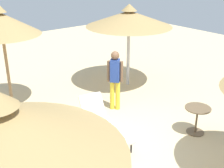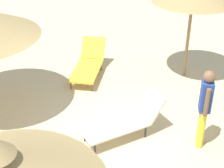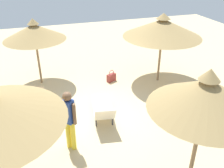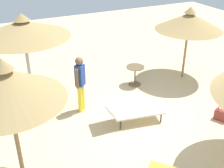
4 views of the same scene
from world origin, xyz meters
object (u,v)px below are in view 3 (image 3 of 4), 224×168
at_px(person_standing_near_right, 69,118).
at_px(handbag, 111,77).
at_px(lounge_chair_far_left, 103,108).
at_px(side_table_round, 37,96).
at_px(parasol_umbrella_far_right, 206,95).
at_px(parasol_umbrella_front, 163,28).
at_px(lounge_chair_edge, 198,111).
at_px(parasol_umbrella_near_left, 34,32).

height_order(person_standing_near_right, handbag, person_standing_near_right).
xyz_separation_m(lounge_chair_far_left, person_standing_near_right, (1.18, 1.01, 0.60)).
bearing_deg(side_table_round, parasol_umbrella_far_right, 124.43).
distance_m(parasol_umbrella_far_right, person_standing_near_right, 3.40).
xyz_separation_m(parasol_umbrella_front, person_standing_near_right, (4.10, 2.95, -1.21)).
height_order(lounge_chair_far_left, handbag, lounge_chair_far_left).
bearing_deg(lounge_chair_edge, parasol_umbrella_near_left, -42.94).
height_order(parasol_umbrella_near_left, lounge_chair_edge, parasol_umbrella_near_left).
bearing_deg(person_standing_near_right, lounge_chair_edge, -179.68).
bearing_deg(side_table_round, lounge_chair_edge, 154.46).
xyz_separation_m(parasol_umbrella_far_right, handbag, (0.02, -5.54, -2.26)).
bearing_deg(side_table_round, handbag, -158.67).
relative_size(handbag, side_table_round, 0.72).
bearing_deg(parasol_umbrella_front, parasol_umbrella_near_left, -14.97).
distance_m(parasol_umbrella_front, side_table_round, 5.19).
distance_m(parasol_umbrella_far_right, side_table_round, 5.65).
xyz_separation_m(parasol_umbrella_front, lounge_chair_far_left, (2.92, 1.94, -1.81)).
relative_size(parasol_umbrella_far_right, handbag, 5.88).
height_order(parasol_umbrella_front, person_standing_near_right, parasol_umbrella_front).
relative_size(lounge_chair_edge, person_standing_near_right, 1.06).
bearing_deg(lounge_chair_far_left, lounge_chair_edge, 160.37).
distance_m(parasol_umbrella_far_right, lounge_chair_edge, 3.42).
bearing_deg(parasol_umbrella_near_left, person_standing_near_right, 97.11).
relative_size(parasol_umbrella_far_right, person_standing_near_right, 1.70).
bearing_deg(parasol_umbrella_near_left, lounge_chair_edge, 137.06).
height_order(lounge_chair_far_left, person_standing_near_right, person_standing_near_right).
distance_m(person_standing_near_right, handbag, 4.17).
bearing_deg(person_standing_near_right, parasol_umbrella_near_left, -82.89).
xyz_separation_m(parasol_umbrella_near_left, parasol_umbrella_far_right, (-2.77, 6.29, 0.32)).
distance_m(lounge_chair_edge, lounge_chair_far_left, 2.95).
xyz_separation_m(person_standing_near_right, handbag, (-2.23, -3.43, -0.82)).
height_order(parasol_umbrella_near_left, parasol_umbrella_front, parasol_umbrella_front).
bearing_deg(lounge_chair_edge, parasol_umbrella_front, -92.86).
bearing_deg(parasol_umbrella_front, handbag, -14.41).
bearing_deg(parasol_umbrella_near_left, handbag, 164.65).
bearing_deg(lounge_chair_far_left, handbag, -113.47).
distance_m(lounge_chair_far_left, side_table_round, 2.30).
distance_m(lounge_chair_edge, handbag, 3.83).
distance_m(lounge_chair_far_left, handbag, 2.65).
height_order(parasol_umbrella_front, handbag, parasol_umbrella_front).
height_order(lounge_chair_far_left, side_table_round, lounge_chair_far_left).
relative_size(parasol_umbrella_far_right, side_table_round, 4.25).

